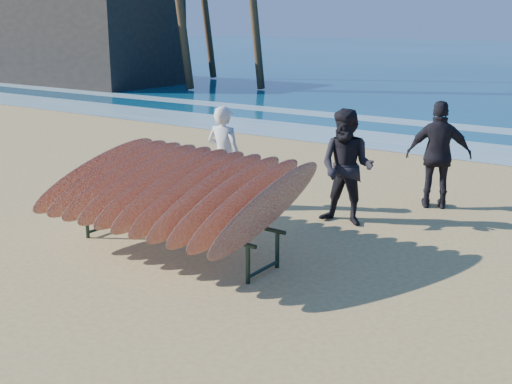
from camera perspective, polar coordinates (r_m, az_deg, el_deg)
ground at (r=8.15m, az=-3.26°, el=-7.67°), size 120.00×120.00×0.00m
foam_near at (r=16.86m, az=18.29°, el=3.55°), size 160.00×160.00×0.00m
foam_far at (r=20.19m, az=21.25°, el=5.07°), size 160.00×160.00×0.00m
surfboard_rack at (r=8.83m, az=-7.26°, el=0.23°), size 3.21×2.52×1.47m
person_white at (r=11.01m, az=-2.86°, el=3.15°), size 0.67×0.47×1.76m
person_dark_a at (r=10.11m, az=8.08°, el=2.16°), size 0.96×0.79×1.83m
person_dark_b at (r=11.35m, az=15.93°, el=3.17°), size 1.17×0.84×1.85m
building at (r=34.73m, az=-15.03°, el=12.76°), size 9.32×5.18×4.14m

